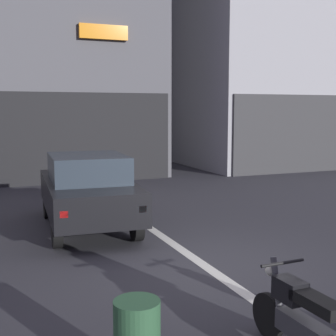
# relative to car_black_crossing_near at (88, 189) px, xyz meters

# --- Properties ---
(ground_plane) EXTENTS (120.00, 120.00, 0.00)m
(ground_plane) POSITION_rel_car_black_crossing_near_xyz_m (1.27, -3.08, -0.89)
(ground_plane) COLOR #333338
(lane_centre_line) EXTENTS (0.20, 18.00, 0.01)m
(lane_centre_line) POSITION_rel_car_black_crossing_near_xyz_m (1.27, 2.92, -0.88)
(lane_centre_line) COLOR silver
(lane_centre_line) RESTS_ON ground
(car_black_crossing_near) EXTENTS (2.03, 4.21, 1.64)m
(car_black_crossing_near) POSITION_rel_car_black_crossing_near_xyz_m (0.00, 0.00, 0.00)
(car_black_crossing_near) COLOR black
(car_black_crossing_near) RESTS_ON ground
(motorcycle_black_row_leftmost) EXTENTS (0.55, 1.67, 0.98)m
(motorcycle_black_row_leftmost) POSITION_rel_car_black_crossing_near_xyz_m (0.85, -6.20, -0.43)
(motorcycle_black_row_leftmost) COLOR black
(motorcycle_black_row_leftmost) RESTS_ON ground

